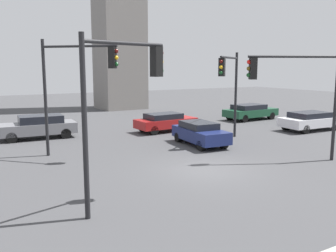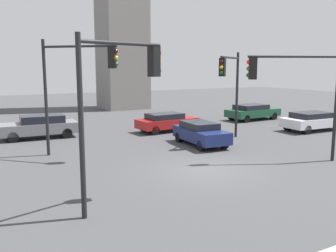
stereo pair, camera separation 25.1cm
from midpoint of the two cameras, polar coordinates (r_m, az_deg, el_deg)
The scene contains 10 objects.
ground_plane at distance 16.63m, azimuth 6.25°, elevation -6.73°, with size 101.04×101.04×0.00m, color #424244.
traffic_light_0 at distance 11.71m, azimuth -6.90°, elevation 5.96°, with size 3.16×1.04×5.49m.
traffic_light_1 at distance 22.48m, azimuth 9.91°, elevation 7.19°, with size 3.18×2.44×5.42m.
traffic_light_2 at distance 18.73m, azimuth -13.63°, elevation 7.66°, with size 2.94×2.92×5.87m.
traffic_light_3 at distance 18.47m, azimuth 19.41°, elevation 6.31°, with size 4.05×2.07×5.21m.
car_0 at distance 26.07m, azimuth 0.08°, elevation 0.68°, with size 4.42×2.03×1.29m.
car_1 at distance 32.61m, azimuth 13.09°, elevation 2.19°, with size 4.84×2.31×1.33m.
car_3 at distance 21.63m, azimuth 5.37°, elevation -1.06°, with size 2.04×4.09×1.34m.
car_4 at distance 28.43m, azimuth 21.69°, elevation 0.78°, with size 4.76×2.24×1.33m.
car_5 at distance 24.95m, azimuth -18.88°, elevation -0.00°, with size 4.81×2.17×1.48m.
Camera 2 is at (-9.20, -13.08, 4.53)m, focal length 39.57 mm.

